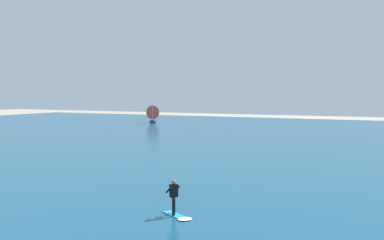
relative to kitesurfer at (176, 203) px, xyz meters
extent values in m
cube|color=navy|center=(-0.20, 33.72, -0.65)|extent=(160.00, 90.00, 0.10)
cube|color=#26B2CC|center=(-0.16, 0.10, -0.58)|extent=(1.43, 1.09, 0.05)
cylinder|color=black|center=(-0.07, -0.10, -0.15)|extent=(0.14, 0.14, 0.80)
cylinder|color=black|center=(-0.26, 0.29, -0.15)|extent=(0.14, 0.14, 0.80)
cube|color=black|center=(-0.16, 0.10, 0.55)|extent=(0.37, 0.42, 0.60)
sphere|color=#9E7051|center=(-0.16, 0.10, 0.96)|extent=(0.22, 0.22, 0.22)
cylinder|color=black|center=(-0.35, -0.05, 0.60)|extent=(0.48, 0.33, 0.39)
cylinder|color=black|center=(-0.12, 0.33, 0.60)|extent=(0.48, 0.33, 0.39)
ellipsoid|color=white|center=(0.65, -0.39, -0.56)|extent=(0.87, 0.91, 0.08)
ellipsoid|color=navy|center=(-33.21, 53.52, -0.32)|extent=(1.61, 3.19, 0.57)
cylinder|color=silver|center=(-33.18, 53.38, 1.49)|extent=(0.10, 0.10, 3.04)
cone|color=#D84C3F|center=(-33.31, 54.04, 1.34)|extent=(2.76, 1.80, 2.55)
camera|label=1|loc=(9.61, -18.09, 5.14)|focal=42.03mm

